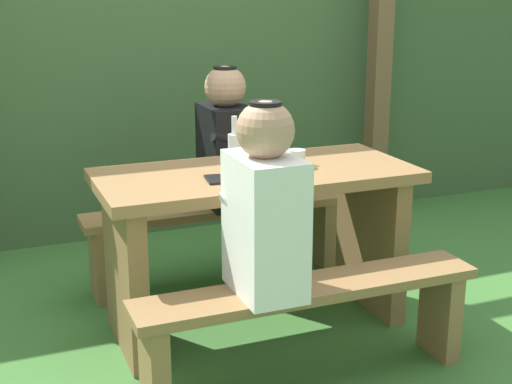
# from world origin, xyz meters

# --- Properties ---
(ground_plane) EXTENTS (12.00, 12.00, 0.00)m
(ground_plane) POSITION_xyz_m (0.00, 0.00, 0.00)
(ground_plane) COLOR #3C7031
(hedge_backdrop) EXTENTS (6.40, 0.72, 1.99)m
(hedge_backdrop) POSITION_xyz_m (0.00, 1.81, 0.99)
(hedge_backdrop) COLOR #3C5832
(hedge_backdrop) RESTS_ON ground_plane
(pergola_post_right) EXTENTS (0.12, 0.12, 2.14)m
(pergola_post_right) POSITION_xyz_m (1.37, 1.25, 1.07)
(pergola_post_right) COLOR brown
(pergola_post_right) RESTS_ON ground_plane
(picnic_table) EXTENTS (1.40, 0.64, 0.74)m
(picnic_table) POSITION_xyz_m (0.00, 0.00, 0.51)
(picnic_table) COLOR olive
(picnic_table) RESTS_ON ground_plane
(bench_near) EXTENTS (1.40, 0.24, 0.42)m
(bench_near) POSITION_xyz_m (0.00, -0.55, 0.31)
(bench_near) COLOR olive
(bench_near) RESTS_ON ground_plane
(bench_far) EXTENTS (1.40, 0.24, 0.42)m
(bench_far) POSITION_xyz_m (0.00, 0.55, 0.31)
(bench_far) COLOR olive
(bench_far) RESTS_ON ground_plane
(person_white_shirt) EXTENTS (0.25, 0.35, 0.72)m
(person_white_shirt) POSITION_xyz_m (-0.19, -0.55, 0.75)
(person_white_shirt) COLOR white
(person_white_shirt) RESTS_ON bench_near
(person_black_coat) EXTENTS (0.25, 0.35, 0.72)m
(person_black_coat) POSITION_xyz_m (0.06, 0.55, 0.75)
(person_black_coat) COLOR black
(person_black_coat) RESTS_ON bench_far
(drinking_glass) EXTENTS (0.08, 0.08, 0.08)m
(drinking_glass) POSITION_xyz_m (0.19, -0.01, 0.78)
(drinking_glass) COLOR silver
(drinking_glass) RESTS_ON picnic_table
(bottle_left) EXTENTS (0.06, 0.06, 0.21)m
(bottle_left) POSITION_xyz_m (0.18, 0.11, 0.83)
(bottle_left) COLOR silver
(bottle_left) RESTS_ON picnic_table
(bottle_right) EXTENTS (0.06, 0.06, 0.24)m
(bottle_right) POSITION_xyz_m (-0.08, 0.05, 0.83)
(bottle_right) COLOR silver
(bottle_right) RESTS_ON picnic_table
(cell_phone) EXTENTS (0.09, 0.15, 0.01)m
(cell_phone) POSITION_xyz_m (-0.23, -0.10, 0.75)
(cell_phone) COLOR black
(cell_phone) RESTS_ON picnic_table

